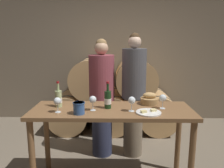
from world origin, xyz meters
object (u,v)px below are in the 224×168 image
Objects in this scene: blue_crock at (79,108)px; tasting_table at (112,120)px; cheese_plate at (149,112)px; wine_glass_center at (132,101)px; wine_bottle_red at (108,99)px; wine_bottle_white at (59,98)px; person_left at (102,98)px; wine_glass_left at (93,100)px; wine_glass_far_left at (57,101)px; bread_basket at (149,100)px; person_right at (134,95)px; wine_glass_right at (163,98)px.

tasting_table is at bearing 27.62° from blue_crock.
wine_glass_center is at bearing 161.40° from cheese_plate.
wine_bottle_red is 1.03× the size of wine_bottle_white.
person_left is 0.84m from wine_glass_center.
wine_glass_center is at bearing -3.15° from wine_glass_left.
cheese_plate is at bearing -18.60° from wine_glass_center.
wine_glass_far_left reaches higher than cheese_plate.
bread_basket is at bearing 19.34° from wine_bottle_red.
person_right is 0.80m from cheese_plate.
person_left is at bearing 141.12° from bread_basket.
blue_crock is 0.59× the size of bread_basket.
person_left is at bearing 180.00° from person_right.
wine_glass_center reaches higher than blue_crock.
wine_glass_right is at bearing 1.72° from tasting_table.
wine_glass_center is (-0.08, -0.74, 0.13)m from person_right.
wine_glass_far_left reaches higher than tasting_table.
blue_crock is 0.55m from wine_glass_center.
wine_bottle_white is at bearing -145.99° from person_right.
cheese_plate is at bearing -99.93° from bread_basket.
wine_bottle_white reaches higher than bread_basket.
blue_crock reaches higher than cheese_plate.
wine_glass_left is at bearing -158.64° from bread_basket.
person_right reaches higher than wine_glass_left.
tasting_table is at bearing -77.11° from person_left.
person_left is 0.44m from person_right.
blue_crock is 0.24m from wine_glass_far_left.
wine_bottle_white is 0.36m from blue_crock.
wine_glass_right is (0.26, -0.64, 0.13)m from person_right.
tasting_table is at bearing -25.30° from wine_bottle_red.
wine_bottle_red reaches higher than wine_glass_center.
wine_glass_right is at bearing 12.08° from blue_crock.
wine_bottle_red reaches higher than wine_glass_far_left.
person_right reaches higher than blue_crock.
wine_glass_left is (-0.16, -0.08, 0.02)m from wine_bottle_red.
tasting_table is 14.26× the size of blue_crock.
tasting_table is 0.33m from wine_glass_center.
wine_glass_center is at bearing -64.19° from person_left.
wine_glass_center is at bearing 9.55° from blue_crock.
wine_glass_far_left is at bearing -117.10° from person_left.
wine_bottle_red is 2.44× the size of blue_crock.
person_left is 0.74m from wine_glass_left.
bread_basket is 0.81× the size of cheese_plate.
wine_glass_left is at bearing -163.54° from tasting_table.
wine_glass_center is (0.21, -0.08, 0.25)m from tasting_table.
wine_glass_far_left is at bearing -163.93° from wine_bottle_red.
wine_glass_right is (0.34, 0.10, 0.00)m from wine_glass_center.
bread_basket is 1.04m from wine_glass_far_left.
cheese_plate is 0.59m from wine_glass_left.
wine_bottle_white is at bearing 162.44° from wine_glass_left.
wine_glass_center is at bearing 3.36° from wine_glass_far_left.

